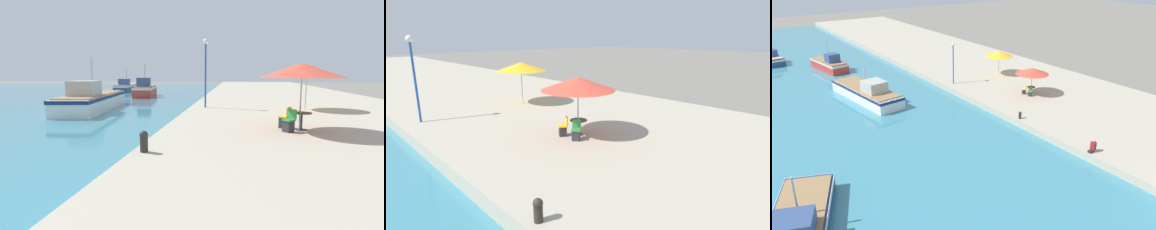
% 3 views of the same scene
% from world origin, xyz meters
% --- Properties ---
extents(quay_promenade, '(16.00, 90.00, 0.65)m').
position_xyz_m(quay_promenade, '(8.00, 37.00, 0.33)').
color(quay_promenade, '#B2A893').
rests_on(quay_promenade, ground_plane).
extents(cafe_umbrella_pink, '(3.37, 3.37, 2.76)m').
position_xyz_m(cafe_umbrella_pink, '(5.72, 19.93, 3.12)').
color(cafe_umbrella_pink, '#B7B7B7').
rests_on(cafe_umbrella_pink, quay_promenade).
extents(cafe_umbrella_white, '(3.30, 3.30, 2.81)m').
position_xyz_m(cafe_umbrella_white, '(7.57, 27.40, 3.18)').
color(cafe_umbrella_white, '#B7B7B7').
rests_on(cafe_umbrella_white, quay_promenade).
extents(cafe_table, '(0.80, 0.80, 0.74)m').
position_xyz_m(cafe_table, '(5.81, 19.99, 1.19)').
color(cafe_table, '#333338').
rests_on(cafe_table, quay_promenade).
extents(cafe_chair_left, '(0.58, 0.57, 0.91)m').
position_xyz_m(cafe_chair_left, '(5.20, 20.37, 0.98)').
color(cafe_chair_left, '#2D2D33').
rests_on(cafe_chair_left, quay_promenade).
extents(cafe_chair_right, '(0.59, 0.58, 0.91)m').
position_xyz_m(cafe_chair_right, '(5.24, 19.54, 0.98)').
color(cafe_chair_right, '#2D2D33').
rests_on(cafe_chair_right, quay_promenade).
extents(mooring_bollard, '(0.26, 0.26, 0.65)m').
position_xyz_m(mooring_bollard, '(0.40, 15.76, 1.00)').
color(mooring_bollard, '#2D2823').
rests_on(mooring_bollard, quay_promenade).
extents(lamppost, '(0.36, 0.36, 4.56)m').
position_xyz_m(lamppost, '(1.07, 27.43, 3.75)').
color(lamppost, '#28519E').
rests_on(lamppost, quay_promenade).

